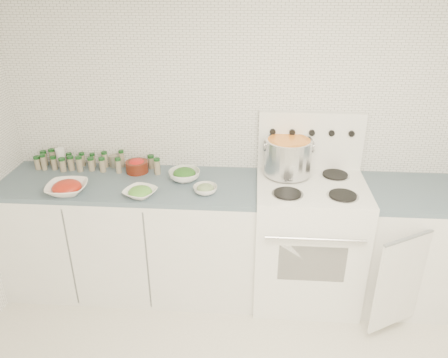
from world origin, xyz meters
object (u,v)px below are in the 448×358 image
at_px(stove, 307,237).
at_px(bowl_snowpea, 140,192).
at_px(bowl_tomato, 67,188).
at_px(stock_pot, 288,155).

height_order(stove, bowl_snowpea, stove).
height_order(bowl_tomato, bowl_snowpea, bowl_tomato).
bearing_deg(bowl_tomato, stock_pot, 12.41).
bearing_deg(stock_pot, bowl_snowpea, -160.91).
relative_size(stove, bowl_snowpea, 5.04).
relative_size(stove, bowl_tomato, 4.59).
bearing_deg(bowl_snowpea, bowl_tomato, 178.46).
xyz_separation_m(stove, stock_pot, (-0.17, 0.14, 0.59)).
xyz_separation_m(stock_pot, bowl_snowpea, (-0.99, -0.34, -0.16)).
height_order(stove, bowl_tomato, stove).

